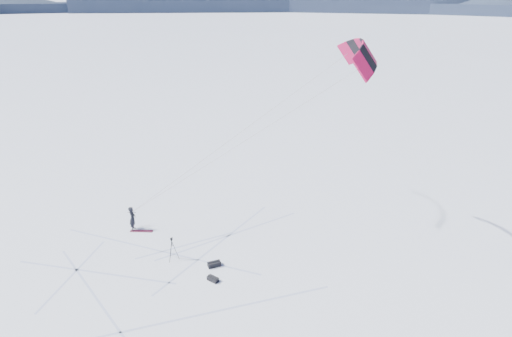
# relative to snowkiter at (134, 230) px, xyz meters

# --- Properties ---
(ground) EXTENTS (1800.00, 1800.00, 0.00)m
(ground) POSITION_rel_snowkiter_xyz_m (2.19, -3.39, 0.00)
(ground) COLOR white
(horizon_hills) EXTENTS (704.00, 704.42, 10.84)m
(horizon_hills) POSITION_rel_snowkiter_xyz_m (2.19, -3.39, 4.84)
(horizon_hills) COLOR #192532
(horizon_hills) RESTS_ON ground
(snow_tracks) EXTENTS (17.62, 14.39, 0.01)m
(snow_tracks) POSITION_rel_snowkiter_xyz_m (1.78, -4.03, 0.00)
(snow_tracks) COLOR #A2AED3
(snow_tracks) RESTS_ON ground
(snowkiter) EXTENTS (0.51, 0.66, 1.63)m
(snowkiter) POSITION_rel_snowkiter_xyz_m (0.00, 0.00, 0.00)
(snowkiter) COLOR black
(snowkiter) RESTS_ON ground
(snowboard) EXTENTS (1.47, 0.37, 0.04)m
(snowboard) POSITION_rel_snowkiter_xyz_m (0.57, -0.15, 0.02)
(snowboard) COLOR maroon
(snowboard) RESTS_ON ground
(tripod) EXTENTS (0.61, 0.63, 1.41)m
(tripod) POSITION_rel_snowkiter_xyz_m (3.46, -2.94, 0.90)
(tripod) COLOR black
(tripod) RESTS_ON ground
(gear_bag_a) EXTENTS (0.80, 0.65, 0.32)m
(gear_bag_a) POSITION_rel_snowkiter_xyz_m (5.95, -3.37, 0.14)
(gear_bag_a) COLOR black
(gear_bag_a) RESTS_ON ground
(gear_bag_b) EXTENTS (0.69, 0.57, 0.28)m
(gear_bag_b) POSITION_rel_snowkiter_xyz_m (6.13, -4.65, 0.12)
(gear_bag_b) COLOR black
(gear_bag_b) RESTS_ON ground
(power_kite) EXTENTS (14.55, 5.56, 10.70)m
(power_kite) POSITION_rel_snowkiter_xyz_m (13.41, 0.71, 11.07)
(power_kite) COLOR #CC1249
(power_kite) RESTS_ON ground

